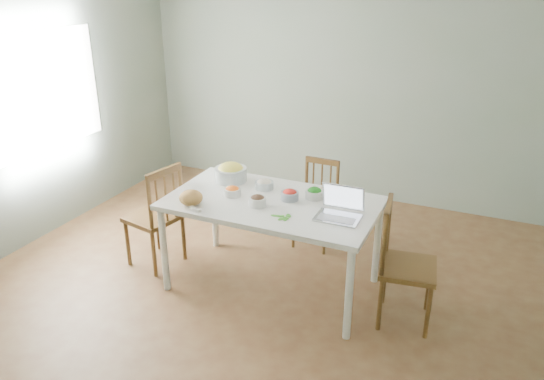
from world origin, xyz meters
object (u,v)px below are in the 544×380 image
at_px(chair_right, 408,265).
at_px(bowl_squash, 231,172).
at_px(dining_table, 272,244).
at_px(laptop, 338,205).
at_px(chair_far, 315,205).
at_px(chair_left, 153,215).
at_px(bread_boule, 191,198).

bearing_deg(chair_right, bowl_squash, 72.63).
distance_m(dining_table, bowl_squash, 0.78).
xyz_separation_m(dining_table, bowl_squash, (-0.54, 0.27, 0.50)).
bearing_deg(laptop, dining_table, 168.75).
bearing_deg(dining_table, bowl_squash, 153.71).
distance_m(dining_table, chair_far, 0.89).
distance_m(dining_table, chair_left, 1.20).
bearing_deg(bowl_squash, chair_far, 45.25).
bearing_deg(chair_right, chair_far, 42.57).
xyz_separation_m(dining_table, bread_boule, (-0.58, -0.35, 0.48)).
bearing_deg(bowl_squash, chair_left, -152.09).
bearing_deg(laptop, chair_left, 177.80).
distance_m(chair_left, laptop, 1.86).
relative_size(dining_table, laptop, 5.14).
xyz_separation_m(dining_table, chair_left, (-1.19, -0.08, 0.09)).
bearing_deg(laptop, bowl_squash, 160.67).
bearing_deg(chair_right, chair_left, 83.55).
xyz_separation_m(dining_table, laptop, (0.61, -0.11, 0.54)).
bearing_deg(laptop, chair_right, 6.85).
distance_m(chair_far, laptop, 1.24).
height_order(chair_far, chair_right, chair_right).
height_order(chair_right, laptop, laptop).
xyz_separation_m(chair_left, chair_right, (2.38, 0.06, 0.00)).
height_order(dining_table, chair_right, chair_right).
xyz_separation_m(chair_right, bowl_squash, (-1.73, 0.29, 0.41)).
bearing_deg(chair_right, dining_table, 81.02).
bearing_deg(chair_right, bread_boule, 92.55).
bearing_deg(dining_table, chair_far, 84.72).
xyz_separation_m(chair_left, bread_boule, (0.61, -0.27, 0.39)).
bearing_deg(bread_boule, chair_right, 10.46).
bearing_deg(chair_far, bowl_squash, -133.13).
height_order(dining_table, chair_left, chair_left).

